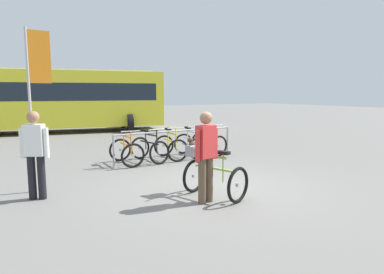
{
  "coord_description": "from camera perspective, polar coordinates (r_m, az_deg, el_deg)",
  "views": [
    {
      "loc": [
        -3.96,
        -5.6,
        1.97
      ],
      "look_at": [
        -0.22,
        0.61,
        1.0
      ],
      "focal_mm": 31.21,
      "sensor_mm": 36.0,
      "label": 1
    }
  ],
  "objects": [
    {
      "name": "racked_bike_black",
      "position": [
        9.62,
        -7.31,
        -2.03
      ],
      "size": [
        0.82,
        1.19,
        0.97
      ],
      "color": "black",
      "rests_on": "ground"
    },
    {
      "name": "racked_bike_lime",
      "position": [
        10.7,
        2.85,
        -1.01
      ],
      "size": [
        0.74,
        1.15,
        0.97
      ],
      "color": "black",
      "rests_on": "ground"
    },
    {
      "name": "racked_bike_yellow",
      "position": [
        9.94,
        -3.68,
        -1.67
      ],
      "size": [
        0.73,
        1.15,
        0.98
      ],
      "color": "black",
      "rests_on": "ground"
    },
    {
      "name": "pedestrian_with_backpack",
      "position": [
        6.76,
        -25.17,
        -1.89
      ],
      "size": [
        0.47,
        0.44,
        1.64
      ],
      "color": "black",
      "rests_on": "ground"
    },
    {
      "name": "racked_bike_orange",
      "position": [
        9.34,
        -11.17,
        -2.4
      ],
      "size": [
        0.67,
        1.12,
        0.98
      ],
      "color": "black",
      "rests_on": "ground"
    },
    {
      "name": "racked_bike_white",
      "position": [
        10.3,
        -0.3,
        -1.33
      ],
      "size": [
        0.75,
        1.15,
        0.97
      ],
      "color": "black",
      "rests_on": "ground"
    },
    {
      "name": "featured_bicycle",
      "position": [
        6.38,
        3.05,
        -5.85
      ],
      "size": [
        0.97,
        1.26,
        1.09
      ],
      "color": "black",
      "rests_on": "ground"
    },
    {
      "name": "person_with_featured_bike",
      "position": [
        5.91,
        2.39,
        -2.74
      ],
      "size": [
        0.52,
        0.26,
        1.64
      ],
      "color": "brown",
      "rests_on": "ground"
    },
    {
      "name": "ground_plane",
      "position": [
        7.14,
        4.08,
        -8.42
      ],
      "size": [
        80.0,
        80.0,
        0.0
      ],
      "primitive_type": "plane",
      "color": "slate"
    },
    {
      "name": "bike_rack_rail",
      "position": [
        9.8,
        -2.65,
        0.07
      ],
      "size": [
        3.91,
        0.21,
        0.88
      ],
      "color": "#99999E",
      "rests_on": "ground"
    },
    {
      "name": "bus_distant",
      "position": [
        17.9,
        -21.67,
        6.35
      ],
      "size": [
        10.3,
        4.69,
        3.08
      ],
      "color": "yellow",
      "rests_on": "ground"
    },
    {
      "name": "banner_flag",
      "position": [
        7.2,
        -25.13,
        8.98
      ],
      "size": [
        0.45,
        0.05,
        3.2
      ],
      "color": "#B2B2B7",
      "rests_on": "ground"
    }
  ]
}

